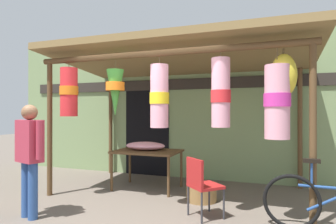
{
  "coord_description": "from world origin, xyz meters",
  "views": [
    {
      "loc": [
        1.93,
        -4.04,
        1.48
      ],
      "look_at": [
        -0.06,
        1.37,
        1.49
      ],
      "focal_mm": 31.18,
      "sensor_mm": 36.0,
      "label": 1
    }
  ],
  "objects_px": {
    "customer_foreground": "(30,151)",
    "folding_chair": "(201,182)",
    "wicker_basket_by_table": "(201,193)",
    "display_table": "(147,154)",
    "flower_heap_on_table": "(146,146)"
  },
  "relations": [
    {
      "from": "customer_foreground",
      "to": "folding_chair",
      "type": "bearing_deg",
      "value": 20.04
    },
    {
      "from": "wicker_basket_by_table",
      "to": "customer_foreground",
      "type": "bearing_deg",
      "value": -142.46
    },
    {
      "from": "display_table",
      "to": "folding_chair",
      "type": "height_order",
      "value": "folding_chair"
    },
    {
      "from": "display_table",
      "to": "customer_foreground",
      "type": "relative_size",
      "value": 0.78
    },
    {
      "from": "flower_heap_on_table",
      "to": "folding_chair",
      "type": "bearing_deg",
      "value": -41.12
    },
    {
      "from": "folding_chair",
      "to": "wicker_basket_by_table",
      "type": "distance_m",
      "value": 0.87
    },
    {
      "from": "folding_chair",
      "to": "wicker_basket_by_table",
      "type": "height_order",
      "value": "folding_chair"
    },
    {
      "from": "wicker_basket_by_table",
      "to": "display_table",
      "type": "bearing_deg",
      "value": 161.55
    },
    {
      "from": "display_table",
      "to": "folding_chair",
      "type": "bearing_deg",
      "value": -40.76
    },
    {
      "from": "wicker_basket_by_table",
      "to": "flower_heap_on_table",
      "type": "bearing_deg",
      "value": 159.61
    },
    {
      "from": "folding_chair",
      "to": "customer_foreground",
      "type": "bearing_deg",
      "value": -159.96
    },
    {
      "from": "flower_heap_on_table",
      "to": "folding_chair",
      "type": "xyz_separation_m",
      "value": [
        1.41,
        -1.23,
        -0.32
      ]
    },
    {
      "from": "wicker_basket_by_table",
      "to": "folding_chair",
      "type": "bearing_deg",
      "value": -76.7
    },
    {
      "from": "wicker_basket_by_table",
      "to": "customer_foreground",
      "type": "distance_m",
      "value": 2.74
    },
    {
      "from": "display_table",
      "to": "flower_heap_on_table",
      "type": "height_order",
      "value": "flower_heap_on_table"
    }
  ]
}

